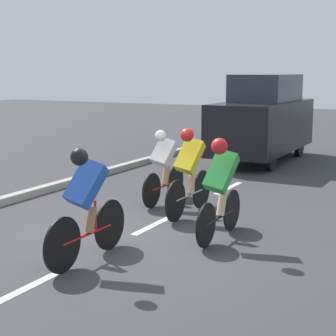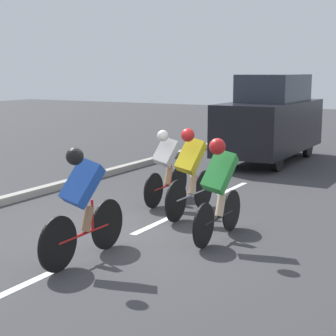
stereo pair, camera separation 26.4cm
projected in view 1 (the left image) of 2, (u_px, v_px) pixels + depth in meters
The scene contains 10 objects.
ground_plane at pixel (130, 237), 8.46m from camera, with size 60.00×60.00×0.00m, color #38383A.
lane_stripe_near at pixel (20, 291), 6.37m from camera, with size 0.12×1.40×0.01m, color white.
lane_stripe_mid at pixel (156, 224), 9.16m from camera, with size 0.12×1.40×0.01m, color white.
lane_stripe_far at pixel (228, 188), 11.95m from camera, with size 0.12×1.40×0.01m, color white.
curb at pixel (8, 199), 10.62m from camera, with size 0.20×26.04×0.14m, color #A8A399.
cyclist_blue at pixel (86, 202), 7.19m from camera, with size 0.45×1.76×1.55m.
cyclist_white at pixel (164, 165), 10.44m from camera, with size 0.42×1.60×1.42m.
cyclist_green at pixel (220, 185), 8.16m from camera, with size 0.43×1.64×1.55m.
cyclist_yellow at pixel (189, 170), 9.54m from camera, with size 0.43×1.74×1.55m.
support_car at pixel (263, 119), 15.36m from camera, with size 1.70×4.38×2.37m.
Camera 1 is at (-4.30, 6.96, 2.48)m, focal length 60.00 mm.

